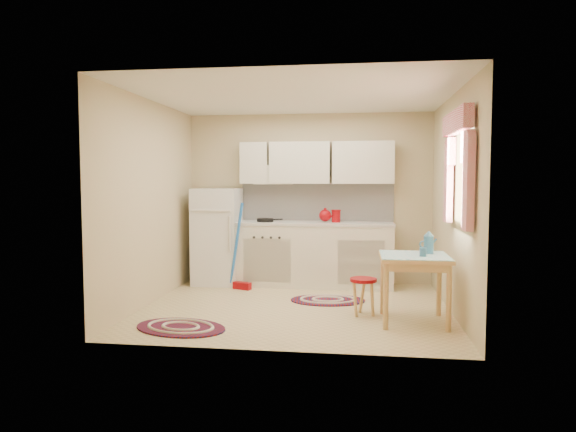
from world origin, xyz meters
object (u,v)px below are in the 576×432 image
at_px(table, 414,289).
at_px(stool, 363,297).
at_px(base_cabinets, 313,255).
at_px(fridge, 217,236).

bearing_deg(table, stool, 157.17).
bearing_deg(table, base_cabinets, 124.43).
xyz_separation_m(base_cabinets, table, (1.23, -1.79, -0.08)).
bearing_deg(stool, fridge, 144.26).
height_order(fridge, stool, fridge).
relative_size(fridge, table, 1.94).
bearing_deg(table, fridge, 146.59).
height_order(table, stool, table).
relative_size(fridge, base_cabinets, 0.62).
relative_size(base_cabinets, table, 3.12).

